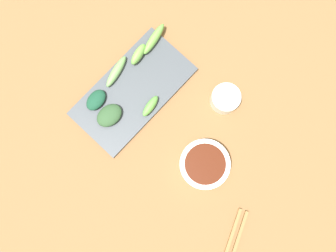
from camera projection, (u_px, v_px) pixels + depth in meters
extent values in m
cube|color=brown|center=(166.00, 122.00, 0.96)|extent=(2.10, 2.10, 0.02)
cylinder|color=white|center=(204.00, 164.00, 0.91)|extent=(0.13, 0.13, 0.04)
cylinder|color=#4E1C0C|center=(205.00, 164.00, 0.90)|extent=(0.10, 0.10, 0.03)
cube|color=#444950|center=(133.00, 91.00, 0.96)|extent=(0.17, 0.32, 0.01)
ellipsoid|color=#72A15A|center=(116.00, 72.00, 0.95)|extent=(0.04, 0.10, 0.02)
ellipsoid|color=#61AA46|center=(151.00, 106.00, 0.93)|extent=(0.03, 0.07, 0.03)
ellipsoid|color=#6FAC48|center=(154.00, 39.00, 0.96)|extent=(0.04, 0.10, 0.03)
ellipsoid|color=#194731|center=(96.00, 100.00, 0.94)|extent=(0.05, 0.07, 0.02)
ellipsoid|color=#75B44C|center=(138.00, 54.00, 0.95)|extent=(0.04, 0.07, 0.03)
ellipsoid|color=#30512E|center=(109.00, 115.00, 0.93)|extent=(0.06, 0.08, 0.03)
cylinder|color=white|center=(225.00, 99.00, 0.94)|extent=(0.07, 0.07, 0.05)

